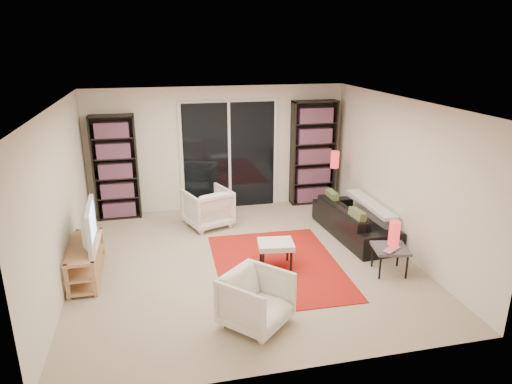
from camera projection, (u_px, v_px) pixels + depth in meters
floor at (244, 261)px, 6.98m from camera, size 5.00×5.00×0.00m
wall_back at (219, 149)px, 8.91m from camera, size 5.00×0.02×2.40m
wall_front at (296, 265)px, 4.28m from camera, size 5.00×0.02×2.40m
wall_left at (60, 199)px, 6.07m from camera, size 0.02×5.00×2.40m
wall_right at (400, 176)px, 7.12m from camera, size 0.02×5.00×2.40m
ceiling at (243, 103)px, 6.22m from camera, size 5.00×5.00×0.02m
sliding_door at (229, 156)px, 8.97m from camera, size 1.92×0.08×2.16m
bookshelf_left at (116, 168)px, 8.42m from camera, size 0.80×0.30×1.95m
bookshelf_right at (313, 153)px, 9.20m from camera, size 0.90×0.30×2.10m
tv_stand at (86, 260)px, 6.43m from camera, size 0.39×1.23×0.50m
tv at (83, 226)px, 6.27m from camera, size 0.18×1.01×0.58m
rug at (277, 265)px, 6.83m from camera, size 1.88×2.51×0.01m
sofa at (355, 221)px, 7.81m from camera, size 0.89×1.95×0.56m
armchair_back at (208, 207)px, 8.22m from camera, size 0.95×0.97×0.69m
armchair_front at (256, 300)px, 5.32m from camera, size 1.00×1.00×0.65m
ottoman at (276, 246)px, 6.70m from camera, size 0.56×0.48×0.40m
side_table at (390, 250)px, 6.53m from camera, size 0.56×0.56×0.40m
laptop at (394, 250)px, 6.39m from camera, size 0.38×0.35×0.02m
table_lamp at (394, 233)px, 6.55m from camera, size 0.16×0.16×0.36m
floor_lamp at (334, 167)px, 8.79m from camera, size 0.18×0.18×1.20m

